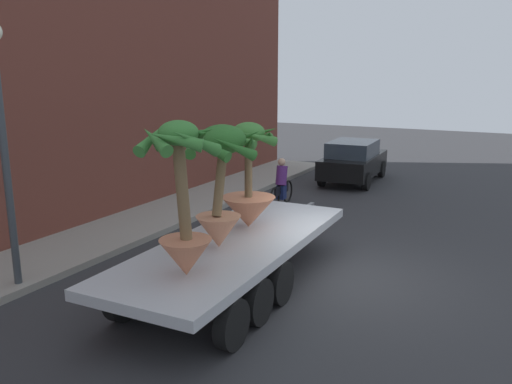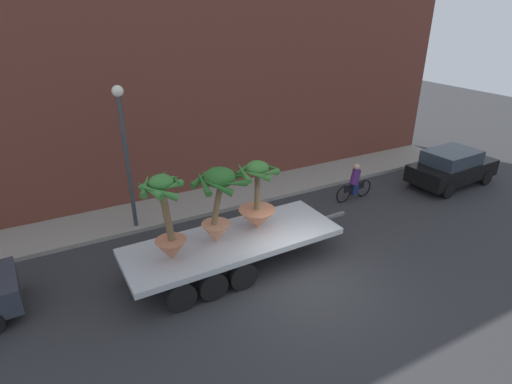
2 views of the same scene
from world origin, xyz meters
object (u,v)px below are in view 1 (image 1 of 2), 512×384
at_px(cyclist, 281,185).
at_px(flatbed_trailer, 229,255).
at_px(potted_palm_rear, 221,177).
at_px(potted_palm_front, 182,202).
at_px(street_lamp, 1,122).
at_px(potted_palm_middle, 249,187).
at_px(parked_car, 353,160).

bearing_deg(cyclist, flatbed_trailer, -163.24).
distance_m(potted_palm_rear, potted_palm_front, 1.58).
bearing_deg(street_lamp, potted_palm_middle, -49.61).
distance_m(cyclist, street_lamp, 8.88).
bearing_deg(cyclist, parked_car, -10.42).
distance_m(potted_palm_front, cyclist, 8.65).
bearing_deg(potted_palm_front, flatbed_trailer, 6.65).
bearing_deg(potted_palm_front, potted_palm_rear, 9.82).
height_order(potted_palm_middle, potted_palm_front, potted_palm_front).
distance_m(potted_palm_middle, cyclist, 5.80).
xyz_separation_m(flatbed_trailer, potted_palm_rear, (-0.12, 0.07, 1.50)).
relative_size(parked_car, street_lamp, 0.85).
distance_m(potted_palm_rear, parked_car, 11.46).
bearing_deg(flatbed_trailer, street_lamp, 115.80).
distance_m(potted_palm_rear, potted_palm_middle, 1.37).
height_order(cyclist, parked_car, parked_car).
xyz_separation_m(flatbed_trailer, cyclist, (6.56, 1.98, -0.10)).
distance_m(flatbed_trailer, potted_palm_middle, 1.59).
distance_m(parked_car, street_lamp, 13.43).
relative_size(potted_palm_middle, cyclist, 1.18).
bearing_deg(potted_palm_front, cyclist, 14.77).
xyz_separation_m(potted_palm_rear, cyclist, (6.69, 1.90, -1.60)).
distance_m(potted_palm_front, street_lamp, 4.00).
relative_size(cyclist, street_lamp, 0.38).
xyz_separation_m(flatbed_trailer, street_lamp, (-1.77, 3.66, 2.46)).
relative_size(flatbed_trailer, potted_palm_middle, 3.41).
bearing_deg(parked_car, potted_palm_front, -174.14).
distance_m(potted_palm_rear, street_lamp, 4.06).
relative_size(potted_palm_rear, potted_palm_middle, 1.03).
xyz_separation_m(potted_palm_rear, parked_car, (11.31, 1.05, -1.45)).
xyz_separation_m(potted_palm_middle, parked_car, (10.02, 0.92, -1.01)).
xyz_separation_m(potted_palm_rear, potted_palm_front, (-1.55, -0.27, -0.09)).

